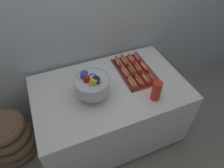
% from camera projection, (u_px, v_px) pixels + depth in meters
% --- Properties ---
extents(ground_plane, '(10.00, 10.00, 0.00)m').
position_uv_depth(ground_plane, '(110.00, 130.00, 2.43)').
color(ground_plane, gray).
extents(back_wall, '(6.00, 0.10, 2.60)m').
position_uv_depth(back_wall, '(88.00, 8.00, 1.88)').
color(back_wall, '#B2BCC1').
rests_on(back_wall, ground_plane).
extents(buffet_table, '(1.46, 0.91, 0.74)m').
position_uv_depth(buffet_table, '(110.00, 110.00, 2.16)').
color(buffet_table, white).
rests_on(buffet_table, ground_plane).
extents(floor_vase, '(0.49, 0.49, 1.06)m').
position_uv_depth(floor_vase, '(10.00, 138.00, 2.08)').
color(floor_vase, brown).
rests_on(floor_vase, ground_plane).
extents(serving_tray, '(0.34, 0.53, 0.01)m').
position_uv_depth(serving_tray, '(135.00, 71.00, 2.07)').
color(serving_tray, brown).
rests_on(serving_tray, buffet_table).
extents(hot_dog_0, '(0.07, 0.17, 0.06)m').
position_uv_depth(hot_dog_0, '(132.00, 82.00, 1.91)').
color(hot_dog_0, red).
rests_on(hot_dog_0, serving_tray).
extents(hot_dog_1, '(0.06, 0.17, 0.06)m').
position_uv_depth(hot_dog_1, '(139.00, 80.00, 1.93)').
color(hot_dog_1, '#B21414').
rests_on(hot_dog_1, serving_tray).
extents(hot_dog_2, '(0.07, 0.16, 0.06)m').
position_uv_depth(hot_dog_2, '(146.00, 78.00, 1.95)').
color(hot_dog_2, red).
rests_on(hot_dog_2, serving_tray).
extents(hot_dog_3, '(0.07, 0.18, 0.06)m').
position_uv_depth(hot_dog_3, '(153.00, 76.00, 1.97)').
color(hot_dog_3, red).
rests_on(hot_dog_3, serving_tray).
extents(hot_dog_4, '(0.06, 0.18, 0.06)m').
position_uv_depth(hot_dog_4, '(125.00, 71.00, 2.02)').
color(hot_dog_4, red).
rests_on(hot_dog_4, serving_tray).
extents(hot_dog_5, '(0.06, 0.18, 0.06)m').
position_uv_depth(hot_dog_5, '(132.00, 70.00, 2.04)').
color(hot_dog_5, red).
rests_on(hot_dog_5, serving_tray).
extents(hot_dog_6, '(0.07, 0.16, 0.06)m').
position_uv_depth(hot_dog_6, '(139.00, 68.00, 2.06)').
color(hot_dog_6, red).
rests_on(hot_dog_6, serving_tray).
extents(hot_dog_7, '(0.07, 0.17, 0.06)m').
position_uv_depth(hot_dog_7, '(145.00, 66.00, 2.08)').
color(hot_dog_7, '#B21414').
rests_on(hot_dog_7, serving_tray).
extents(hot_dog_8, '(0.06, 0.16, 0.06)m').
position_uv_depth(hot_dog_8, '(119.00, 62.00, 2.13)').
color(hot_dog_8, '#B21414').
rests_on(hot_dog_8, serving_tray).
extents(hot_dog_9, '(0.07, 0.18, 0.06)m').
position_uv_depth(hot_dog_9, '(125.00, 61.00, 2.15)').
color(hot_dog_9, red).
rests_on(hot_dog_9, serving_tray).
extents(hot_dog_10, '(0.07, 0.15, 0.06)m').
position_uv_depth(hot_dog_10, '(132.00, 59.00, 2.17)').
color(hot_dog_10, red).
rests_on(hot_dog_10, serving_tray).
extents(hot_dog_11, '(0.07, 0.16, 0.06)m').
position_uv_depth(hot_dog_11, '(138.00, 57.00, 2.19)').
color(hot_dog_11, '#B21414').
rests_on(hot_dog_11, serving_tray).
extents(punch_bowl, '(0.32, 0.32, 0.27)m').
position_uv_depth(punch_bowl, '(92.00, 84.00, 1.73)').
color(punch_bowl, silver).
rests_on(punch_bowl, buffet_table).
extents(cup_stack, '(0.09, 0.09, 0.19)m').
position_uv_depth(cup_stack, '(156.00, 91.00, 1.74)').
color(cup_stack, red).
rests_on(cup_stack, buffet_table).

